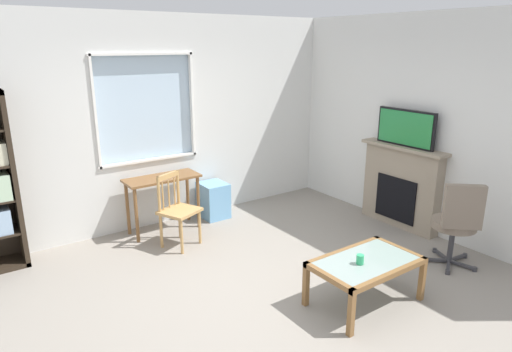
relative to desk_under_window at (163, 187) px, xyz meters
name	(u,v)px	position (x,y,z in m)	size (l,w,h in m)	color
ground	(257,294)	(0.09, -2.00, -0.62)	(6.40, 5.70, 0.02)	gray
wall_back_with_window	(155,124)	(0.10, 0.35, 0.76)	(5.40, 0.15, 2.77)	silver
wall_right	(437,127)	(2.85, -2.00, 0.78)	(0.12, 4.90, 2.77)	silver
desk_under_window	(163,187)	(0.00, 0.00, 0.00)	(0.96, 0.41, 0.74)	brown
wooden_chair	(177,209)	(-0.05, -0.52, -0.14)	(0.54, 0.53, 0.90)	tan
plastic_drawer_unit	(213,200)	(0.78, 0.05, -0.36)	(0.35, 0.40, 0.50)	#72ADDB
fireplace	(401,186)	(2.69, -1.67, -0.05)	(0.26, 1.22, 1.11)	gray
tv	(406,128)	(2.67, -1.67, 0.74)	(0.06, 0.85, 0.48)	black
office_chair	(457,220)	(2.18, -2.79, -0.05)	(0.63, 0.61, 1.00)	#7A6B5B
coffee_table	(366,266)	(0.84, -2.71, -0.22)	(1.02, 0.62, 0.45)	#8C9E99
sippy_cup	(360,259)	(0.73, -2.73, -0.12)	(0.07, 0.07, 0.09)	#33B770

